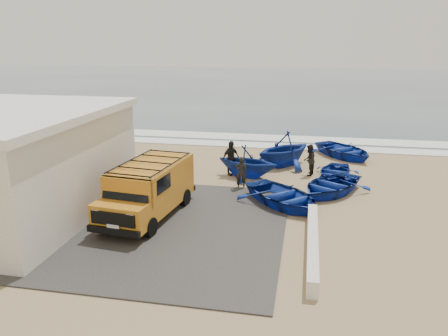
{
  "coord_description": "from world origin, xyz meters",
  "views": [
    {
      "loc": [
        4.61,
        -16.79,
        6.89
      ],
      "look_at": [
        0.93,
        2.24,
        1.2
      ],
      "focal_mm": 35.0,
      "sensor_mm": 36.0,
      "label": 1
    }
  ],
  "objects_px": {
    "van": "(149,188)",
    "fisherman_front": "(241,173)",
    "boat_near_left": "(283,196)",
    "boat_far_left": "(284,149)",
    "parapet": "(312,243)",
    "fisherman_back": "(231,158)",
    "boat_mid_right": "(334,172)",
    "boat_mid_left": "(247,161)",
    "boat_near_right": "(330,185)",
    "boat_far_right": "(344,150)",
    "fisherman_middle": "(309,160)"
  },
  "relations": [
    {
      "from": "boat_mid_right",
      "to": "fisherman_back",
      "type": "height_order",
      "value": "fisherman_back"
    },
    {
      "from": "boat_near_left",
      "to": "boat_mid_right",
      "type": "relative_size",
      "value": 1.31
    },
    {
      "from": "van",
      "to": "boat_far_left",
      "type": "bearing_deg",
      "value": 66.68
    },
    {
      "from": "fisherman_front",
      "to": "fisherman_back",
      "type": "xyz_separation_m",
      "value": [
        -0.87,
        2.02,
        0.14
      ]
    },
    {
      "from": "van",
      "to": "boat_mid_right",
      "type": "distance_m",
      "value": 10.1
    },
    {
      "from": "fisherman_back",
      "to": "boat_far_right",
      "type": "bearing_deg",
      "value": -11.14
    },
    {
      "from": "boat_near_left",
      "to": "boat_far_left",
      "type": "bearing_deg",
      "value": 50.57
    },
    {
      "from": "parapet",
      "to": "van",
      "type": "height_order",
      "value": "van"
    },
    {
      "from": "boat_far_left",
      "to": "fisherman_back",
      "type": "xyz_separation_m",
      "value": [
        -2.64,
        -2.3,
        -0.07
      ]
    },
    {
      "from": "fisherman_front",
      "to": "boat_near_right",
      "type": "bearing_deg",
      "value": 175.61
    },
    {
      "from": "boat_near_left",
      "to": "fisherman_front",
      "type": "bearing_deg",
      "value": 94.69
    },
    {
      "from": "boat_mid_left",
      "to": "boat_mid_right",
      "type": "distance_m",
      "value": 4.53
    },
    {
      "from": "boat_near_right",
      "to": "boat_far_left",
      "type": "xyz_separation_m",
      "value": [
        -2.43,
        4.31,
        0.58
      ]
    },
    {
      "from": "parapet",
      "to": "fisherman_middle",
      "type": "bearing_deg",
      "value": 91.28
    },
    {
      "from": "boat_far_right",
      "to": "fisherman_back",
      "type": "relative_size",
      "value": 2.31
    },
    {
      "from": "boat_near_right",
      "to": "fisherman_front",
      "type": "relative_size",
      "value": 2.54
    },
    {
      "from": "van",
      "to": "boat_near_right",
      "type": "relative_size",
      "value": 1.36
    },
    {
      "from": "boat_mid_right",
      "to": "boat_mid_left",
      "type": "bearing_deg",
      "value": -159.68
    },
    {
      "from": "boat_near_left",
      "to": "boat_mid_left",
      "type": "xyz_separation_m",
      "value": [
        -2.08,
        3.78,
        0.42
      ]
    },
    {
      "from": "boat_near_left",
      "to": "boat_far_left",
      "type": "relative_size",
      "value": 1.11
    },
    {
      "from": "boat_mid_right",
      "to": "boat_far_right",
      "type": "height_order",
      "value": "boat_far_right"
    },
    {
      "from": "parapet",
      "to": "fisherman_back",
      "type": "relative_size",
      "value": 3.26
    },
    {
      "from": "boat_near_left",
      "to": "boat_mid_right",
      "type": "xyz_separation_m",
      "value": [
        2.38,
        4.38,
        -0.1
      ]
    },
    {
      "from": "boat_near_left",
      "to": "boat_mid_left",
      "type": "bearing_deg",
      "value": 76.17
    },
    {
      "from": "boat_near_left",
      "to": "boat_far_left",
      "type": "height_order",
      "value": "boat_far_left"
    },
    {
      "from": "boat_mid_left",
      "to": "boat_near_right",
      "type": "bearing_deg",
      "value": -98.47
    },
    {
      "from": "parapet",
      "to": "boat_near_left",
      "type": "relative_size",
      "value": 1.44
    },
    {
      "from": "boat_mid_left",
      "to": "boat_mid_right",
      "type": "relative_size",
      "value": 1.01
    },
    {
      "from": "fisherman_middle",
      "to": "boat_mid_right",
      "type": "bearing_deg",
      "value": 90.13
    },
    {
      "from": "van",
      "to": "fisherman_front",
      "type": "xyz_separation_m",
      "value": [
        3.11,
        4.16,
        -0.42
      ]
    },
    {
      "from": "boat_mid_right",
      "to": "boat_far_right",
      "type": "bearing_deg",
      "value": 93.05
    },
    {
      "from": "boat_far_right",
      "to": "boat_far_left",
      "type": "bearing_deg",
      "value": 179.96
    },
    {
      "from": "van",
      "to": "fisherman_middle",
      "type": "distance_m",
      "value": 9.35
    },
    {
      "from": "van",
      "to": "fisherman_front",
      "type": "distance_m",
      "value": 5.21
    },
    {
      "from": "boat_far_left",
      "to": "boat_far_right",
      "type": "bearing_deg",
      "value": 77.95
    },
    {
      "from": "boat_near_right",
      "to": "boat_mid_left",
      "type": "distance_m",
      "value": 4.55
    },
    {
      "from": "parapet",
      "to": "fisherman_front",
      "type": "distance_m",
      "value": 6.95
    },
    {
      "from": "boat_mid_right",
      "to": "fisherman_middle",
      "type": "relative_size",
      "value": 1.93
    },
    {
      "from": "parapet",
      "to": "boat_near_left",
      "type": "bearing_deg",
      "value": 107.12
    },
    {
      "from": "fisherman_front",
      "to": "van",
      "type": "bearing_deg",
      "value": 48.61
    },
    {
      "from": "van",
      "to": "fisherman_front",
      "type": "height_order",
      "value": "van"
    },
    {
      "from": "boat_mid_left",
      "to": "boat_mid_right",
      "type": "height_order",
      "value": "boat_mid_left"
    },
    {
      "from": "fisherman_back",
      "to": "van",
      "type": "bearing_deg",
      "value": -159.8
    },
    {
      "from": "boat_near_left",
      "to": "fisherman_front",
      "type": "relative_size",
      "value": 2.68
    },
    {
      "from": "parapet",
      "to": "van",
      "type": "distance_m",
      "value": 6.84
    },
    {
      "from": "parapet",
      "to": "boat_far_left",
      "type": "xyz_separation_m",
      "value": [
        -1.61,
        10.37,
        0.72
      ]
    },
    {
      "from": "parapet",
      "to": "boat_mid_left",
      "type": "relative_size",
      "value": 1.86
    },
    {
      "from": "van",
      "to": "boat_mid_right",
      "type": "xyz_separation_m",
      "value": [
        7.62,
        6.57,
        -0.87
      ]
    },
    {
      "from": "fisherman_front",
      "to": "boat_near_left",
      "type": "bearing_deg",
      "value": 132.78
    },
    {
      "from": "van",
      "to": "fisherman_back",
      "type": "relative_size",
      "value": 2.93
    }
  ]
}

